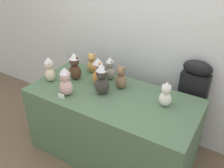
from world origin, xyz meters
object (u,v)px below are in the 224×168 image
at_px(teddy_bear_cream, 49,69).
at_px(teddy_bear_honey, 92,64).
at_px(instrument_case, 190,106).
at_px(teddy_bear_blush, 66,82).
at_px(display_table, 112,125).
at_px(teddy_bear_cocoa, 75,67).
at_px(teddy_bear_ash, 110,69).
at_px(teddy_bear_ginger, 98,72).
at_px(teddy_bear_charcoal, 102,80).
at_px(teddy_bear_mocha, 121,78).
at_px(teddy_bear_snow, 166,94).

bearing_deg(teddy_bear_cream, teddy_bear_honey, 86.18).
relative_size(instrument_case, teddy_bear_blush, 3.68).
xyz_separation_m(instrument_case, teddy_bear_cream, (-1.33, -0.62, 0.35)).
bearing_deg(teddy_bear_cream, display_table, 38.30).
distance_m(instrument_case, teddy_bear_cocoa, 1.27).
height_order(teddy_bear_ash, teddy_bear_ginger, teddy_bear_ginger).
bearing_deg(teddy_bear_cocoa, instrument_case, 10.69).
xyz_separation_m(display_table, teddy_bear_charcoal, (-0.09, -0.03, 0.53)).
distance_m(teddy_bear_charcoal, teddy_bear_honey, 0.46).
xyz_separation_m(teddy_bear_cream, teddy_bear_mocha, (0.70, 0.26, -0.02)).
distance_m(instrument_case, teddy_bear_ginger, 1.02).
bearing_deg(teddy_bear_ash, teddy_bear_honey, -157.46).
relative_size(display_table, teddy_bear_ash, 6.60).
relative_size(teddy_bear_snow, teddy_bear_ginger, 0.83).
height_order(instrument_case, teddy_bear_ginger, instrument_case).
xyz_separation_m(teddy_bear_ash, teddy_bear_mocha, (0.19, -0.10, -0.01)).
height_order(teddy_bear_ash, teddy_bear_mocha, teddy_bear_ash).
distance_m(instrument_case, teddy_bear_cream, 1.51).
bearing_deg(display_table, teddy_bear_ginger, 155.64).
bearing_deg(teddy_bear_charcoal, teddy_bear_blush, -160.85).
bearing_deg(teddy_bear_snow, teddy_bear_ginger, 165.53).
xyz_separation_m(instrument_case, teddy_bear_cocoa, (-1.13, -0.45, 0.36)).
relative_size(instrument_case, teddy_bear_ash, 4.26).
relative_size(teddy_bear_snow, teddy_bear_blush, 0.85).
xyz_separation_m(teddy_bear_charcoal, teddy_bear_honey, (-0.34, 0.32, -0.05)).
distance_m(teddy_bear_ash, teddy_bear_cocoa, 0.37).
height_order(display_table, teddy_bear_honey, teddy_bear_honey).
height_order(instrument_case, teddy_bear_cream, instrument_case).
bearing_deg(teddy_bear_cocoa, teddy_bear_cream, -151.37).
height_order(teddy_bear_cocoa, teddy_bear_blush, teddy_bear_cocoa).
bearing_deg(teddy_bear_ash, teddy_bear_ginger, -75.79).
relative_size(teddy_bear_ginger, teddy_bear_charcoal, 0.93).
height_order(teddy_bear_charcoal, teddy_bear_mocha, teddy_bear_charcoal).
bearing_deg(teddy_bear_charcoal, teddy_bear_cocoa, 151.61).
bearing_deg(instrument_case, teddy_bear_cocoa, -158.07).
bearing_deg(teddy_bear_cream, teddy_bear_blush, 9.63).
bearing_deg(display_table, teddy_bear_cocoa, 172.34).
bearing_deg(teddy_bear_snow, teddy_bear_charcoal, 177.93).
relative_size(teddy_bear_ginger, teddy_bear_mocha, 1.22).
bearing_deg(teddy_bear_honey, teddy_bear_charcoal, -63.99).
distance_m(teddy_bear_snow, teddy_bear_ginger, 0.71).
distance_m(teddy_bear_snow, teddy_bear_cocoa, 0.99).
height_order(teddy_bear_snow, teddy_bear_mocha, teddy_bear_snow).
bearing_deg(teddy_bear_blush, display_table, 32.63).
xyz_separation_m(teddy_bear_ginger, teddy_bear_cream, (-0.47, -0.20, -0.01)).
xyz_separation_m(teddy_bear_charcoal, teddy_bear_mocha, (0.10, 0.19, -0.04)).
xyz_separation_m(teddy_bear_snow, teddy_bear_ginger, (-0.71, 0.01, 0.02)).
height_order(display_table, teddy_bear_ash, teddy_bear_ash).
xyz_separation_m(teddy_bear_cocoa, teddy_bear_honey, (0.06, 0.22, -0.04)).
height_order(instrument_case, teddy_bear_honey, instrument_case).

